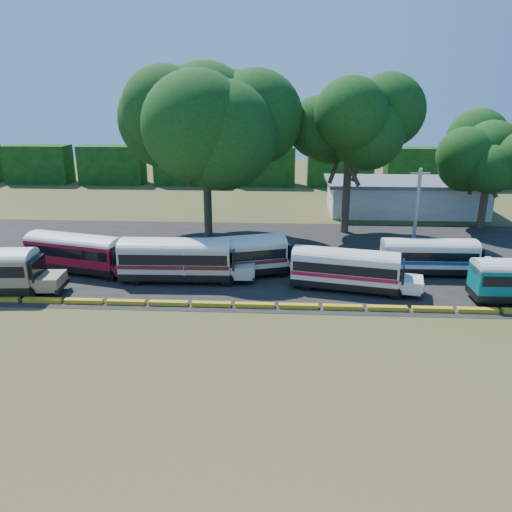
# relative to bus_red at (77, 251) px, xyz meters

# --- Properties ---
(ground) EXTENTS (160.00, 160.00, 0.00)m
(ground) POSITION_rel_bus_red_xyz_m (13.28, -7.17, -1.84)
(ground) COLOR #314717
(ground) RESTS_ON ground
(asphalt_strip) EXTENTS (64.00, 24.00, 0.02)m
(asphalt_strip) POSITION_rel_bus_red_xyz_m (14.28, 4.83, -1.83)
(asphalt_strip) COLOR black
(asphalt_strip) RESTS_ON ground
(curb) EXTENTS (53.70, 0.45, 0.30)m
(curb) POSITION_rel_bus_red_xyz_m (13.28, -6.17, -1.69)
(curb) COLOR gold
(curb) RESTS_ON ground
(terminal_building) EXTENTS (19.00, 9.00, 4.00)m
(terminal_building) POSITION_rel_bus_red_xyz_m (31.28, 22.83, 0.19)
(terminal_building) COLOR silver
(terminal_building) RESTS_ON ground
(treeline_backdrop) EXTENTS (130.00, 4.00, 6.00)m
(treeline_backdrop) POSITION_rel_bus_red_xyz_m (13.28, 40.83, 1.16)
(treeline_backdrop) COLOR black
(treeline_backdrop) RESTS_ON ground
(bus_red) EXTENTS (10.05, 4.74, 3.21)m
(bus_red) POSITION_rel_bus_red_xyz_m (0.00, 0.00, 0.00)
(bus_red) COLOR black
(bus_red) RESTS_ON ground
(bus_cream_west) EXTENTS (10.51, 2.85, 3.43)m
(bus_cream_west) POSITION_rel_bus_red_xyz_m (8.62, -1.47, 0.10)
(bus_cream_west) COLOR black
(bus_cream_west) RESTS_ON ground
(bus_cream_east) EXTENTS (10.35, 5.38, 3.31)m
(bus_cream_east) POSITION_rel_bus_red_xyz_m (12.96, -0.30, 0.03)
(bus_cream_east) COLOR black
(bus_cream_east) RESTS_ON ground
(bus_white_red) EXTENTS (9.78, 4.26, 3.12)m
(bus_white_red) POSITION_rel_bus_red_xyz_m (21.47, -2.59, -0.07)
(bus_white_red) COLOR black
(bus_white_red) RESTS_ON ground
(bus_white_blue) EXTENTS (9.06, 2.38, 2.97)m
(bus_white_blue) POSITION_rel_bus_red_xyz_m (28.53, 1.09, -0.16)
(bus_white_blue) COLOR black
(bus_white_blue) RESTS_ON ground
(tree_west) EXTENTS (13.10, 13.10, 16.86)m
(tree_west) POSITION_rel_bus_red_xyz_m (9.15, 10.39, 10.18)
(tree_west) COLOR #35281A
(tree_west) RESTS_ON ground
(tree_center) EXTENTS (9.59, 9.59, 15.03)m
(tree_center) POSITION_rel_bus_red_xyz_m (23.07, 13.61, 9.60)
(tree_center) COLOR #35281A
(tree_center) RESTS_ON ground
(tree_east) EXTENTS (8.60, 8.60, 11.38)m
(tree_east) POSITION_rel_bus_red_xyz_m (38.09, 16.33, 6.33)
(tree_east) COLOR #35281A
(tree_east) RESTS_ON ground
(utility_pole) EXTENTS (1.60, 0.30, 8.04)m
(utility_pole) POSITION_rel_bus_red_xyz_m (28.00, 4.79, 2.29)
(utility_pole) COLOR gray
(utility_pole) RESTS_ON ground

